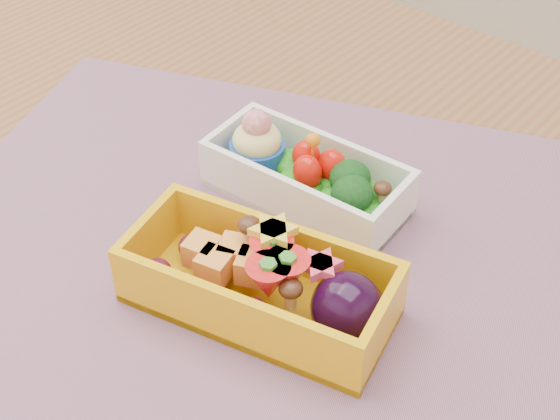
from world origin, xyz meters
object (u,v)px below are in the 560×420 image
Objects in this scene: table at (250,299)px; bento_yellow at (264,283)px; bento_white at (306,176)px; placemat at (269,246)px.

table is 5.84× the size of bento_yellow.
table is at bearing 125.76° from bento_yellow.
table is 6.96× the size of bento_white.
bento_white is (-0.01, 0.06, 0.02)m from placemat.
table is at bearing -120.02° from bento_white.
bento_white is (0.02, 0.05, 0.13)m from table.
bento_yellow reaches higher than table.
bento_white reaches higher than table.
placemat is at bearing 114.97° from bento_yellow.
bento_white is 0.13m from bento_yellow.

